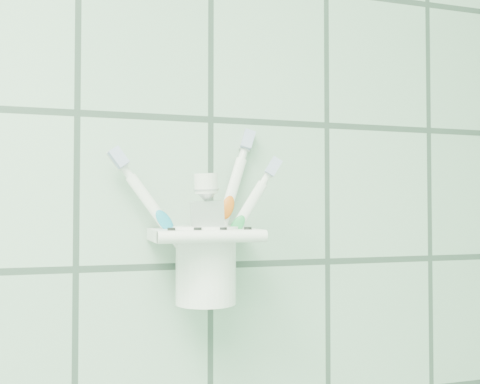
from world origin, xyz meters
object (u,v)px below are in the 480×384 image
object	(u,v)px
cup	(206,261)
toothbrush_blue	(202,204)
holder_bracket	(204,236)
toothbrush_orange	(194,215)
toothpaste_tube	(210,227)
toothbrush_pink	(216,206)

from	to	relation	value
cup	toothbrush_blue	bearing A→B (deg)	98.18
holder_bracket	cup	xyz separation A→B (m)	(0.00, 0.00, -0.03)
holder_bracket	toothbrush_blue	distance (m)	0.04
toothbrush_orange	toothpaste_tube	world-z (taller)	toothbrush_orange
holder_bracket	toothbrush_pink	distance (m)	0.04
holder_bracket	toothbrush_pink	size ratio (longest dim) A/B	0.60
toothbrush_orange	toothbrush_pink	bearing A→B (deg)	32.16
toothbrush_blue	toothbrush_orange	bearing A→B (deg)	-116.33
holder_bracket	toothbrush_blue	size ratio (longest dim) A/B	0.57
cup	toothbrush_pink	bearing A→B (deg)	17.83
holder_bracket	toothbrush_orange	distance (m)	0.03
toothbrush_pink	toothpaste_tube	xyz separation A→B (m)	(-0.01, -0.02, -0.02)
holder_bracket	cup	size ratio (longest dim) A/B	1.33
toothbrush_pink	cup	bearing A→B (deg)	-177.01
holder_bracket	toothpaste_tube	distance (m)	0.02
toothbrush_pink	toothbrush_blue	size ratio (longest dim) A/B	0.94
holder_bracket	cup	distance (m)	0.03
cup	toothbrush_pink	world-z (taller)	toothbrush_pink
toothbrush_pink	toothbrush_blue	xyz separation A→B (m)	(-0.02, 0.01, 0.00)
holder_bracket	toothpaste_tube	bearing A→B (deg)	-71.44
holder_bracket	cup	world-z (taller)	same
holder_bracket	toothbrush_blue	bearing A→B (deg)	84.18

